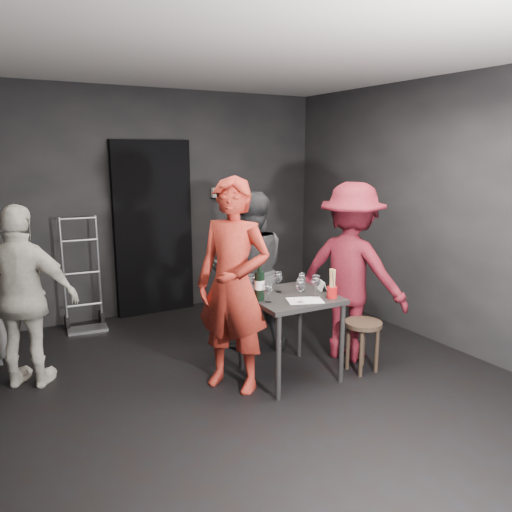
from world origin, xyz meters
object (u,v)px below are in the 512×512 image
man_maroon (352,261)px  bystander_cream (24,294)px  breadstick_cup (332,284)px  hand_truck (85,309)px  stool (363,332)px  wine_bottle (259,285)px  server_red (233,266)px  woman_black (250,267)px  tasting_table (290,306)px

man_maroon → bystander_cream: man_maroon is taller
bystander_cream → breadstick_cup: size_ratio=5.94×
hand_truck → man_maroon: man_maroon is taller
breadstick_cup → hand_truck: bearing=123.6°
stool → wine_bottle: wine_bottle is taller
man_maroon → stool: bearing=135.4°
server_red → woman_black: bearing=106.3°
tasting_table → man_maroon: size_ratio=0.39×
hand_truck → bystander_cream: (-0.68, -1.21, 0.58)m
server_red → wine_bottle: bearing=36.7°
tasting_table → server_red: 0.66m
woman_black → server_red: bearing=71.6°
stool → woman_black: (-0.61, 1.00, 0.47)m
stool → breadstick_cup: (-0.37, -0.01, 0.50)m
bystander_cream → stool: bearing=-172.0°
hand_truck → stool: (1.97, -2.39, 0.14)m
tasting_table → wine_bottle: (-0.31, 0.00, 0.23)m
stool → server_red: server_red is taller
woman_black → breadstick_cup: 1.04m
tasting_table → wine_bottle: 0.39m
woman_black → man_maroon: man_maroon is taller
wine_bottle → breadstick_cup: size_ratio=1.27×
hand_truck → server_red: bearing=-62.6°
server_red → bystander_cream: server_red is taller
woman_black → man_maroon: bearing=155.7°
stool → server_red: bearing=165.4°
wine_bottle → server_red: bearing=162.7°
stool → wine_bottle: 1.10m
tasting_table → wine_bottle: bearing=179.7°
stool → woman_black: 1.26m
man_maroon → wine_bottle: bearing=68.6°
server_red → wine_bottle: 0.28m
hand_truck → tasting_table: hand_truck is taller
stool → man_maroon: man_maroon is taller
server_red → woman_black: (0.54, 0.70, -0.21)m
stool → server_red: (-1.15, 0.30, 0.68)m
breadstick_cup → man_maroon: bearing=34.3°
bystander_cream → tasting_table: bearing=-173.2°
hand_truck → breadstick_cup: (1.60, -2.40, 0.64)m
bystander_cream → breadstick_cup: (2.28, -1.19, 0.07)m
bystander_cream → wine_bottle: size_ratio=4.67×
woman_black → man_maroon: (0.72, -0.68, 0.11)m
wine_bottle → hand_truck: bearing=115.6°
hand_truck → bystander_cream: size_ratio=0.79×
stool → woman_black: woman_black is taller
stool → bystander_cream: (-2.65, 1.18, 0.43)m
hand_truck → server_red: 2.39m
stool → man_maroon: size_ratio=0.25×
stool → man_maroon: (0.11, 0.32, 0.58)m
server_red → wine_bottle: server_red is taller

